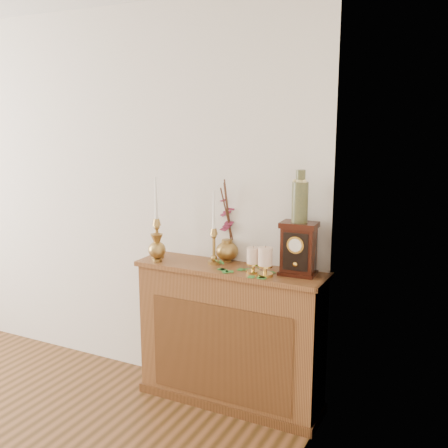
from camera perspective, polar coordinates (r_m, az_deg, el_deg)
The scene contains 10 objects.
console_shelf at distance 3.48m, azimuth 0.64°, elevation -12.52°, with size 1.24×0.34×0.93m.
candlestick_left at distance 3.52m, azimuth -7.32°, elevation -0.83°, with size 0.09×0.09×0.54m.
candlestick_center at distance 3.34m, azimuth -1.11°, elevation -1.78°, with size 0.08×0.08×0.48m.
bud_vase at distance 3.44m, azimuth -7.30°, elevation -2.61°, with size 0.11×0.11×0.18m.
ginger_jar at distance 3.42m, azimuth 0.45°, elevation 0.05°, with size 0.22×0.24×0.55m.
pillar_candle_left at distance 3.17m, azimuth 3.19°, elevation -3.80°, with size 0.09×0.09×0.17m.
pillar_candle_right at distance 3.11m, azimuth 4.51°, elevation -3.95°, with size 0.10×0.10×0.19m.
ivy_garland at distance 3.19m, azimuth 1.57°, elevation -5.10°, with size 0.40×0.18×0.07m.
mantel_clock at distance 3.14m, azimuth 8.10°, elevation -2.73°, with size 0.22×0.16×0.32m.
ceramic_vase at distance 3.09m, azimuth 8.28°, elevation 2.71°, with size 0.10×0.10×0.31m.
Camera 1 is at (2.79, -0.76, 1.85)m, focal length 42.00 mm.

